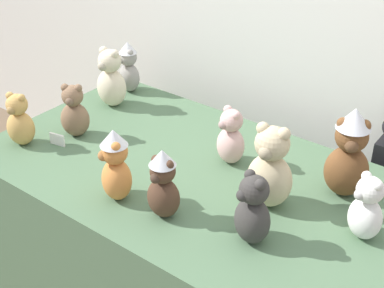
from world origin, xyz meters
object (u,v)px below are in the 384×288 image
(teddy_bear_ginger, at_px, (116,166))
(teddy_bear_sand, at_px, (270,169))
(teddy_bear_chestnut, at_px, (349,154))
(teddy_bear_honey, at_px, (20,121))
(teddy_bear_snow, at_px, (366,209))
(teddy_bear_ash, at_px, (129,67))
(teddy_bear_cocoa, at_px, (163,184))
(teddy_bear_mocha, at_px, (74,112))
(teddy_bear_blush, at_px, (231,138))
(teddy_bear_charcoal, at_px, (253,211))
(display_table, at_px, (192,245))
(teddy_bear_cream, at_px, (111,79))

(teddy_bear_ginger, distance_m, teddy_bear_sand, 0.53)
(teddy_bear_chestnut, xyz_separation_m, teddy_bear_honey, (-1.19, -0.48, -0.06))
(teddy_bear_snow, bearing_deg, teddy_bear_sand, -143.18)
(teddy_bear_ash, bearing_deg, teddy_bear_sand, 2.45)
(teddy_bear_cocoa, bearing_deg, teddy_bear_mocha, 161.80)
(teddy_bear_sand, bearing_deg, teddy_bear_chestnut, 42.84)
(teddy_bear_chestnut, distance_m, teddy_bear_cocoa, 0.65)
(teddy_bear_blush, bearing_deg, teddy_bear_cocoa, -66.71)
(teddy_bear_ash, bearing_deg, teddy_bear_ginger, -26.54)
(teddy_bear_cocoa, distance_m, teddy_bear_charcoal, 0.31)
(display_table, xyz_separation_m, teddy_bear_charcoal, (0.39, -0.20, 0.49))
(teddy_bear_mocha, bearing_deg, teddy_bear_cocoa, -48.40)
(teddy_bear_mocha, height_order, teddy_bear_chestnut, teddy_bear_chestnut)
(teddy_bear_chestnut, xyz_separation_m, teddy_bear_blush, (-0.44, -0.07, -0.06))
(display_table, bearing_deg, teddy_bear_sand, -0.41)
(teddy_bear_honey, distance_m, teddy_bear_blush, 0.86)
(teddy_bear_ginger, xyz_separation_m, teddy_bear_cocoa, (0.20, 0.02, -0.01))
(teddy_bear_cream, bearing_deg, display_table, -19.89)
(teddy_bear_honey, height_order, teddy_bear_sand, teddy_bear_sand)
(teddy_bear_cocoa, distance_m, teddy_bear_snow, 0.65)
(display_table, height_order, teddy_bear_snow, teddy_bear_snow)
(teddy_bear_honey, xyz_separation_m, teddy_bear_snow, (1.34, 0.30, 0.00))
(teddy_bear_mocha, height_order, teddy_bear_blush, teddy_bear_mocha)
(teddy_bear_charcoal, bearing_deg, display_table, 179.40)
(teddy_bear_cocoa, bearing_deg, teddy_bear_honey, 177.79)
(teddy_bear_mocha, distance_m, teddy_bear_honey, 0.22)
(teddy_bear_chestnut, bearing_deg, teddy_bear_cocoa, -156.14)
(teddy_bear_honey, relative_size, teddy_bear_blush, 0.98)
(teddy_bear_chestnut, bearing_deg, teddy_bear_honey, 176.86)
(teddy_bear_honey, height_order, teddy_bear_cocoa, teddy_bear_cocoa)
(teddy_bear_mocha, bearing_deg, teddy_bear_charcoal, -39.03)
(teddy_bear_blush, distance_m, teddy_bear_snow, 0.60)
(teddy_bear_ginger, bearing_deg, teddy_bear_charcoal, 44.21)
(teddy_bear_mocha, distance_m, teddy_bear_ginger, 0.50)
(teddy_bear_cocoa, height_order, teddy_bear_charcoal, teddy_bear_cocoa)
(teddy_bear_blush, height_order, teddy_bear_snow, teddy_bear_blush)
(teddy_bear_blush, xyz_separation_m, teddy_bear_charcoal, (0.32, -0.35, 0.01))
(teddy_bear_ash, distance_m, teddy_bear_snow, 1.39)
(teddy_bear_snow, height_order, teddy_bear_sand, teddy_bear_sand)
(teddy_bear_blush, xyz_separation_m, teddy_bear_sand, (0.26, -0.15, 0.04))
(teddy_bear_mocha, relative_size, teddy_bear_snow, 1.01)
(display_table, relative_size, teddy_bear_snow, 7.13)
(display_table, bearing_deg, teddy_bear_snow, 2.99)
(teddy_bear_honey, bearing_deg, teddy_bear_cream, 68.61)
(teddy_bear_ash, bearing_deg, teddy_bear_blush, 5.77)
(teddy_bear_honey, distance_m, teddy_bear_charcoal, 1.07)
(teddy_bear_ginger, height_order, teddy_bear_blush, teddy_bear_ginger)
(teddy_bear_mocha, bearing_deg, teddy_bear_honey, -155.00)
(teddy_bear_honey, xyz_separation_m, teddy_bear_cocoa, (0.77, -0.01, 0.02))
(teddy_bear_chestnut, relative_size, teddy_bear_sand, 1.09)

